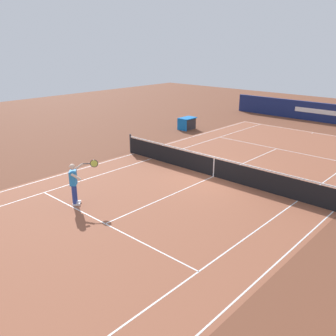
% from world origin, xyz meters
% --- Properties ---
extents(ground_plane, '(60.00, 60.00, 0.00)m').
position_xyz_m(ground_plane, '(0.00, 0.00, 0.00)').
color(ground_plane, brown).
extents(court_slab, '(24.20, 11.40, 0.00)m').
position_xyz_m(court_slab, '(0.00, 0.00, 0.00)').
color(court_slab, '#935138').
rests_on(court_slab, ground_plane).
extents(court_line_markings, '(23.85, 11.05, 0.01)m').
position_xyz_m(court_line_markings, '(0.00, 0.00, 0.00)').
color(court_line_markings, white).
rests_on(court_line_markings, ground_plane).
extents(tennis_net, '(0.10, 11.70, 1.08)m').
position_xyz_m(tennis_net, '(0.00, 0.00, 0.49)').
color(tennis_net, '#2D2D33').
rests_on(tennis_net, ground_plane).
extents(stadium_barrier, '(0.26, 17.00, 1.49)m').
position_xyz_m(stadium_barrier, '(-15.90, -0.00, 0.75)').
color(stadium_barrier, navy).
rests_on(stadium_barrier, ground_plane).
extents(tennis_player_near, '(1.14, 0.75, 1.70)m').
position_xyz_m(tennis_player_near, '(6.14, -2.14, 0.93)').
color(tennis_player_near, navy).
rests_on(tennis_player_near, ground_plane).
extents(tennis_ball, '(0.07, 0.07, 0.07)m').
position_xyz_m(tennis_ball, '(-2.47, 3.54, 0.03)').
color(tennis_ball, '#CCE01E').
rests_on(tennis_ball, ground_plane).
extents(equipment_cart_tarped, '(1.25, 0.84, 0.85)m').
position_xyz_m(equipment_cart_tarped, '(-6.73, -7.21, 0.44)').
color(equipment_cart_tarped, '#2D2D33').
rests_on(equipment_cart_tarped, ground_plane).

